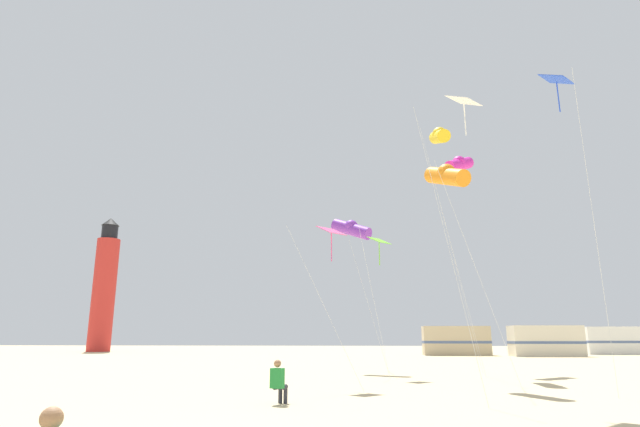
{
  "coord_description": "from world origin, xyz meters",
  "views": [
    {
      "loc": [
        3.22,
        -6.76,
        1.76
      ],
      "look_at": [
        1.84,
        12.42,
        6.42
      ],
      "focal_mm": 28.63,
      "sensor_mm": 36.0,
      "label": 1
    }
  ],
  "objects_px": {
    "kite_tube_gold": "(440,136)",
    "rv_van_white": "(614,341)",
    "rv_van_tan": "(456,341)",
    "kite_diamond_rainbow": "(331,235)",
    "lighthouse_distant": "(104,287)",
    "kite_tube_orange": "(447,176)",
    "kite_tube_magenta": "(459,164)",
    "kite_tube_violet": "(351,229)",
    "rv_van_cream": "(546,341)",
    "kite_flyer_standing": "(279,381)",
    "kite_diamond_lime": "(379,245)",
    "kite_diamond_white": "(463,111)",
    "kite_diamond_blue": "(559,91)"
  },
  "relations": [
    {
      "from": "kite_tube_gold",
      "to": "rv_van_white",
      "type": "xyz_separation_m",
      "value": [
        22.11,
        30.81,
        -10.83
      ]
    },
    {
      "from": "rv_van_tan",
      "to": "rv_van_white",
      "type": "xyz_separation_m",
      "value": [
        16.99,
        3.99,
        0.0
      ]
    },
    {
      "from": "kite_diamond_rainbow",
      "to": "rv_van_white",
      "type": "relative_size",
      "value": 0.91
    },
    {
      "from": "lighthouse_distant",
      "to": "rv_van_white",
      "type": "distance_m",
      "value": 59.1
    },
    {
      "from": "kite_tube_orange",
      "to": "kite_tube_gold",
      "type": "height_order",
      "value": "kite_tube_gold"
    },
    {
      "from": "kite_tube_gold",
      "to": "kite_tube_magenta",
      "type": "relative_size",
      "value": 1.05
    },
    {
      "from": "kite_tube_violet",
      "to": "rv_van_tan",
      "type": "xyz_separation_m",
      "value": [
        9.94,
        24.6,
        -6.31
      ]
    },
    {
      "from": "rv_van_cream",
      "to": "kite_tube_violet",
      "type": "bearing_deg",
      "value": -130.51
    },
    {
      "from": "kite_flyer_standing",
      "to": "kite_diamond_lime",
      "type": "relative_size",
      "value": 0.18
    },
    {
      "from": "rv_van_cream",
      "to": "kite_diamond_white",
      "type": "bearing_deg",
      "value": -113.82
    },
    {
      "from": "kite_tube_gold",
      "to": "rv_van_cream",
      "type": "distance_m",
      "value": 29.81
    },
    {
      "from": "kite_flyer_standing",
      "to": "lighthouse_distant",
      "type": "height_order",
      "value": "lighthouse_distant"
    },
    {
      "from": "kite_diamond_white",
      "to": "kite_tube_magenta",
      "type": "relative_size",
      "value": 0.76
    },
    {
      "from": "kite_tube_orange",
      "to": "kite_tube_gold",
      "type": "xyz_separation_m",
      "value": [
        0.81,
        5.68,
        4.03
      ]
    },
    {
      "from": "lighthouse_distant",
      "to": "rv_van_white",
      "type": "bearing_deg",
      "value": -5.65
    },
    {
      "from": "rv_van_cream",
      "to": "kite_diamond_blue",
      "type": "bearing_deg",
      "value": -109.2
    },
    {
      "from": "kite_diamond_blue",
      "to": "kite_tube_violet",
      "type": "distance_m",
      "value": 14.05
    },
    {
      "from": "lighthouse_distant",
      "to": "rv_van_white",
      "type": "relative_size",
      "value": 2.57
    },
    {
      "from": "rv_van_tan",
      "to": "kite_diamond_rainbow",
      "type": "bearing_deg",
      "value": -106.52
    },
    {
      "from": "lighthouse_distant",
      "to": "kite_diamond_lime",
      "type": "bearing_deg",
      "value": -49.38
    },
    {
      "from": "rv_van_tan",
      "to": "rv_van_cream",
      "type": "bearing_deg",
      "value": -14.97
    },
    {
      "from": "kite_tube_violet",
      "to": "kite_tube_magenta",
      "type": "distance_m",
      "value": 7.52
    },
    {
      "from": "kite_diamond_lime",
      "to": "rv_van_white",
      "type": "xyz_separation_m",
      "value": [
        25.6,
        32.54,
        -4.66
      ]
    },
    {
      "from": "kite_tube_gold",
      "to": "kite_diamond_lime",
      "type": "bearing_deg",
      "value": -153.63
    },
    {
      "from": "kite_tube_magenta",
      "to": "rv_van_cream",
      "type": "bearing_deg",
      "value": 62.11
    },
    {
      "from": "kite_tube_magenta",
      "to": "rv_van_white",
      "type": "relative_size",
      "value": 1.88
    },
    {
      "from": "kite_diamond_blue",
      "to": "rv_van_cream",
      "type": "height_order",
      "value": "kite_diamond_blue"
    },
    {
      "from": "kite_diamond_lime",
      "to": "kite_tube_gold",
      "type": "distance_m",
      "value": 7.29
    },
    {
      "from": "kite_tube_orange",
      "to": "kite_tube_magenta",
      "type": "xyz_separation_m",
      "value": [
        2.36,
        8.66,
        3.44
      ]
    },
    {
      "from": "kite_diamond_blue",
      "to": "kite_tube_gold",
      "type": "bearing_deg",
      "value": 103.72
    },
    {
      "from": "kite_flyer_standing",
      "to": "rv_van_tan",
      "type": "xyz_separation_m",
      "value": [
        11.83,
        38.43,
        0.78
      ]
    },
    {
      "from": "kite_tube_gold",
      "to": "rv_van_cream",
      "type": "relative_size",
      "value": 1.98
    },
    {
      "from": "kite_tube_orange",
      "to": "kite_tube_violet",
      "type": "relative_size",
      "value": 1.06
    },
    {
      "from": "kite_tube_violet",
      "to": "lighthouse_distant",
      "type": "distance_m",
      "value": 46.65
    },
    {
      "from": "kite_tube_gold",
      "to": "kite_diamond_white",
      "type": "distance_m",
      "value": 11.03
    },
    {
      "from": "kite_tube_magenta",
      "to": "rv_van_tan",
      "type": "height_order",
      "value": "kite_tube_magenta"
    },
    {
      "from": "kite_tube_orange",
      "to": "rv_van_cream",
      "type": "distance_m",
      "value": 33.93
    },
    {
      "from": "kite_diamond_white",
      "to": "kite_tube_magenta",
      "type": "distance_m",
      "value": 13.96
    },
    {
      "from": "kite_diamond_rainbow",
      "to": "rv_van_tan",
      "type": "relative_size",
      "value": 0.92
    },
    {
      "from": "kite_tube_violet",
      "to": "rv_van_cream",
      "type": "xyz_separation_m",
      "value": [
        17.79,
        22.34,
        -6.31
      ]
    },
    {
      "from": "kite_tube_orange",
      "to": "kite_tube_magenta",
      "type": "bearing_deg",
      "value": 74.75
    },
    {
      "from": "kite_tube_violet",
      "to": "kite_diamond_white",
      "type": "height_order",
      "value": "kite_diamond_white"
    },
    {
      "from": "kite_tube_gold",
      "to": "rv_van_white",
      "type": "relative_size",
      "value": 1.98
    },
    {
      "from": "kite_flyer_standing",
      "to": "kite_tube_violet",
      "type": "xyz_separation_m",
      "value": [
        1.89,
        13.83,
        7.09
      ]
    },
    {
      "from": "rv_van_white",
      "to": "lighthouse_distant",
      "type": "bearing_deg",
      "value": 171.7
    },
    {
      "from": "kite_diamond_rainbow",
      "to": "rv_van_white",
      "type": "bearing_deg",
      "value": 53.59
    },
    {
      "from": "kite_tube_violet",
      "to": "kite_diamond_white",
      "type": "distance_m",
      "value": 13.27
    },
    {
      "from": "kite_flyer_standing",
      "to": "kite_tube_gold",
      "type": "height_order",
      "value": "kite_tube_gold"
    },
    {
      "from": "kite_tube_magenta",
      "to": "rv_van_cream",
      "type": "relative_size",
      "value": 1.89
    },
    {
      "from": "rv_van_white",
      "to": "kite_diamond_rainbow",
      "type": "bearing_deg",
      "value": -129.06
    }
  ]
}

